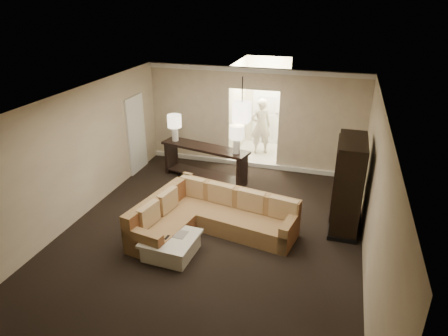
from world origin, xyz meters
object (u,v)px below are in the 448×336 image
(armoire, at_px, (347,186))
(drink_table, at_px, (244,200))
(sectional_sofa, at_px, (208,217))
(person, at_px, (261,123))
(coffee_table, at_px, (171,245))
(console_table, at_px, (205,160))

(armoire, height_order, drink_table, armoire)
(armoire, xyz_separation_m, drink_table, (-2.11, -0.29, -0.51))
(sectional_sofa, height_order, person, person)
(sectional_sofa, relative_size, armoire, 1.61)
(coffee_table, xyz_separation_m, person, (0.52, 5.65, 0.75))
(sectional_sofa, height_order, drink_table, sectional_sofa)
(person, bearing_deg, armoire, 101.88)
(armoire, bearing_deg, sectional_sofa, -158.42)
(coffee_table, relative_size, person, 0.53)
(coffee_table, height_order, console_table, console_table)
(console_table, height_order, drink_table, console_table)
(sectional_sofa, height_order, console_table, console_table)
(armoire, distance_m, drink_table, 2.19)
(armoire, bearing_deg, coffee_table, -147.07)
(console_table, bearing_deg, drink_table, -35.65)
(sectional_sofa, distance_m, coffee_table, 1.05)
(sectional_sofa, distance_m, person, 4.74)
(coffee_table, bearing_deg, armoire, 32.93)
(console_table, relative_size, person, 1.30)
(coffee_table, height_order, drink_table, drink_table)
(console_table, xyz_separation_m, person, (1.00, 2.30, 0.40))
(console_table, distance_m, person, 2.54)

